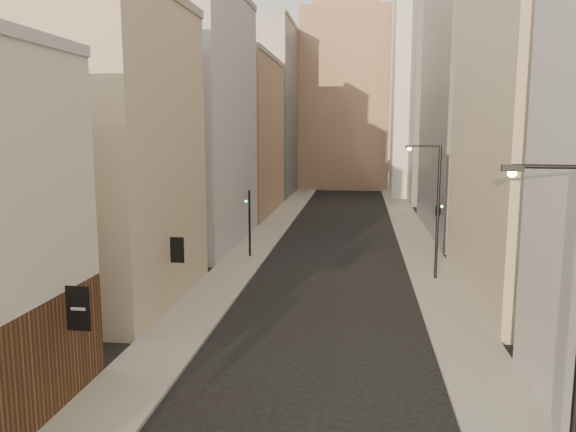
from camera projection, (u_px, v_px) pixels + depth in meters
The scene contains 15 objects.
sidewalk_left at pixel (280, 219), 58.87m from camera, with size 3.00×140.00×0.15m, color gray.
sidewalk_right at pixel (406, 222), 57.23m from camera, with size 3.00×140.00×0.15m, color gray.
left_bldg_beige at pixel (102, 155), 29.93m from camera, with size 8.00×12.00×16.00m, color tan.
left_bldg_grey at pixel (190, 122), 45.31m from camera, with size 8.00×16.00×20.00m, color #A3A3A8.
left_bldg_tan at pixel (238, 138), 63.18m from camera, with size 8.00×18.00×17.00m, color #967055.
left_bldg_wingrid at pixel (267, 112), 82.26m from camera, with size 8.00×20.00×24.00m, color gray.
right_bldg_beige at pixel (551, 118), 30.52m from camera, with size 8.00×16.00×20.00m, color tan.
right_bldg_wingrid at pixel (479, 88), 49.67m from camera, with size 8.00×20.00×26.00m, color gray.
highrise at pixel (487, 6), 74.44m from camera, with size 21.00×23.00×51.20m.
clock_tower at pixel (345, 79), 91.78m from camera, with size 14.00×14.00×44.90m.
white_tower at pixel (423, 61), 76.52m from camera, with size 8.00×8.00×41.50m.
streetlamp_near at pixel (574, 310), 14.12m from camera, with size 2.23×0.41×8.51m.
streetlamp_mid at pixel (434, 204), 34.61m from camera, with size 2.18×0.67×8.44m.
traffic_light_left at pixel (249, 212), 40.95m from camera, with size 0.54×0.43×5.00m.
traffic_light_right at pixel (438, 211), 38.21m from camera, with size 0.73×0.73×5.00m.
Camera 1 is at (1.72, -2.55, 9.34)m, focal length 35.00 mm.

